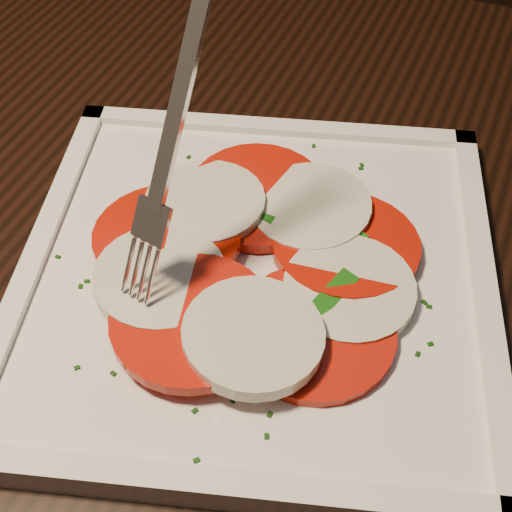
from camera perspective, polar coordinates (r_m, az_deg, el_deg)
ground at (r=1.26m, az=-6.75°, el=-14.19°), size 6.00×6.00×0.00m
table at (r=0.58m, az=-3.77°, el=-5.12°), size 1.27×0.92×0.75m
plate at (r=0.47m, az=0.00°, el=-1.81°), size 0.40×0.40×0.01m
caprese_salad at (r=0.46m, az=-0.01°, el=-0.42°), size 0.24×0.27×0.03m
fork at (r=0.40m, az=-5.63°, el=10.53°), size 0.05×0.10×0.18m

